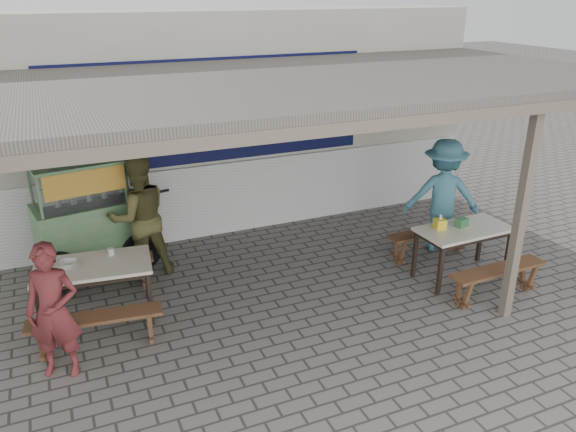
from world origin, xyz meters
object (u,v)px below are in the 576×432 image
at_px(patron_wall_side, 139,217).
at_px(donation_box, 461,222).
at_px(table_right, 464,233).
at_px(condiment_bowl, 68,263).
at_px(bench_left_street, 96,325).
at_px(patron_right_table, 443,196).
at_px(bench_right_street, 497,276).
at_px(bench_right_wall, 430,237).
at_px(condiment_jar, 111,251).
at_px(tissue_box, 440,224).
at_px(bench_left_wall, 98,269).
at_px(vendor_cart, 87,213).
at_px(table_left, 93,270).
at_px(patron_street_side, 53,311).

distance_m(patron_wall_side, donation_box, 4.45).
distance_m(table_right, condiment_bowl, 5.17).
height_order(bench_left_street, table_right, table_right).
bearing_deg(patron_right_table, bench_right_street, 109.96).
height_order(table_right, patron_wall_side, patron_wall_side).
height_order(patron_right_table, condiment_bowl, patron_right_table).
distance_m(bench_right_wall, condiment_jar, 4.59).
xyz_separation_m(bench_right_wall, tissue_box, (-0.31, -0.56, 0.48)).
xyz_separation_m(bench_left_wall, donation_box, (4.72, -1.51, 0.47)).
bearing_deg(condiment_jar, bench_left_wall, 107.44).
distance_m(vendor_cart, patron_right_table, 5.23).
bearing_deg(table_left, bench_right_street, -11.23).
height_order(bench_right_street, patron_wall_side, patron_wall_side).
height_order(table_right, tissue_box, tissue_box).
height_order(bench_left_street, bench_left_wall, same).
bearing_deg(bench_left_street, donation_box, 5.23).
bearing_deg(tissue_box, patron_street_side, -177.99).
bearing_deg(condiment_bowl, vendor_cart, 75.06).
bearing_deg(table_left, condiment_jar, 44.00).
distance_m(bench_left_wall, donation_box, 4.98).
bearing_deg(vendor_cart, bench_right_street, -41.35).
bearing_deg(condiment_bowl, patron_right_table, -0.73).
bearing_deg(condiment_bowl, bench_right_wall, -3.27).
bearing_deg(condiment_jar, patron_wall_side, 58.18).
bearing_deg(bench_left_wall, patron_right_table, -0.83).
distance_m(table_right, vendor_cart, 5.25).
relative_size(vendor_cart, tissue_box, 14.23).
relative_size(table_left, bench_right_street, 1.01).
distance_m(bench_left_street, donation_box, 4.91).
distance_m(table_left, table_right, 4.89).
bearing_deg(bench_right_wall, bench_right_street, -90.00).
bearing_deg(patron_street_side, donation_box, 22.06).
xyz_separation_m(bench_left_wall, patron_right_table, (5.04, -0.67, 0.54)).
bearing_deg(patron_wall_side, bench_left_wall, 17.52).
xyz_separation_m(patron_street_side, patron_right_table, (5.59, 0.96, 0.13)).
bearing_deg(condiment_jar, patron_street_side, -122.45).
bearing_deg(donation_box, table_left, 170.34).
bearing_deg(patron_street_side, condiment_bowl, 99.62).
xyz_separation_m(vendor_cart, tissue_box, (4.41, -2.13, -0.08)).
xyz_separation_m(patron_wall_side, condiment_bowl, (-1.00, -0.88, -0.10)).
distance_m(table_left, patron_street_side, 1.05).
height_order(vendor_cart, donation_box, vendor_cart).
xyz_separation_m(table_right, bench_right_street, (0.02, -0.68, -0.33)).
relative_size(bench_right_street, donation_box, 8.04).
bearing_deg(table_right, table_left, 167.76).
xyz_separation_m(bench_left_street, patron_wall_side, (0.81, 1.66, 0.54)).
distance_m(vendor_cart, donation_box, 5.21).
height_order(vendor_cart, patron_right_table, patron_right_table).
height_order(condiment_jar, condiment_bowl, condiment_jar).
relative_size(bench_left_street, table_right, 1.11).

